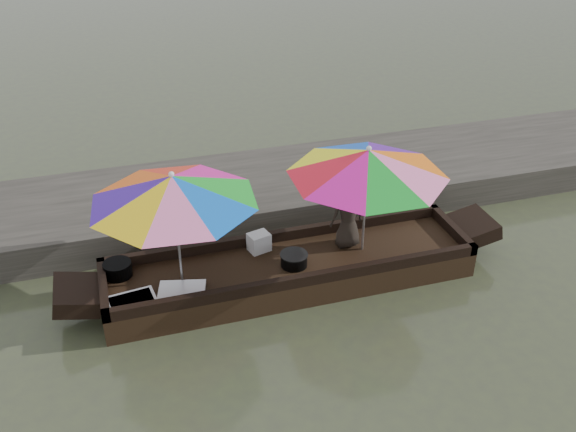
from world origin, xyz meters
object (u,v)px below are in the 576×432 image
object	(u,v)px
tray_crayfish	(132,303)
vendor	(348,214)
charcoal_grill	(294,260)
supply_bag	(259,242)
boat_hull	(290,272)
umbrella_bow	(177,229)
umbrella_stern	(365,200)
cooking_pot	(118,269)
tray_scallop	(182,291)

from	to	relation	value
tray_crayfish	vendor	bearing A→B (deg)	9.86
charcoal_grill	supply_bag	size ratio (longest dim) A/B	1.25
boat_hull	umbrella_bow	size ratio (longest dim) A/B	2.39
tray_crayfish	umbrella_bow	bearing A→B (deg)	28.32
umbrella_bow	umbrella_stern	bearing A→B (deg)	0.00
tray_crayfish	supply_bag	xyz separation A→B (m)	(1.78, 0.74, 0.09)
charcoal_grill	boat_hull	bearing A→B (deg)	101.45
tray_crayfish	supply_bag	world-z (taller)	supply_bag
supply_bag	tray_crayfish	bearing A→B (deg)	-157.44
cooking_pot	supply_bag	bearing A→B (deg)	1.25
boat_hull	supply_bag	world-z (taller)	supply_bag
boat_hull	vendor	bearing A→B (deg)	10.55
tray_crayfish	tray_scallop	xyz separation A→B (m)	(0.62, 0.08, -0.01)
tray_scallop	umbrella_stern	world-z (taller)	umbrella_stern
umbrella_bow	vendor	bearing A→B (deg)	3.99
boat_hull	umbrella_stern	size ratio (longest dim) A/B	2.34
boat_hull	cooking_pot	bearing A→B (deg)	171.24
boat_hull	tray_crayfish	xyz separation A→B (m)	(-2.11, -0.36, 0.22)
cooking_pot	vendor	distance (m)	3.13
cooking_pot	umbrella_stern	bearing A→B (deg)	-6.00
charcoal_grill	tray_scallop	bearing A→B (deg)	-173.42
supply_bag	umbrella_stern	bearing A→B (deg)	-15.72
cooking_pot	umbrella_stern	xyz separation A→B (m)	(3.27, -0.34, 0.68)
supply_bag	cooking_pot	bearing A→B (deg)	-178.75
boat_hull	umbrella_bow	xyz separation A→B (m)	(-1.45, 0.00, 0.95)
umbrella_stern	boat_hull	bearing A→B (deg)	180.00
tray_scallop	charcoal_grill	bearing A→B (deg)	6.58
boat_hull	umbrella_stern	bearing A→B (deg)	0.00
boat_hull	umbrella_stern	distance (m)	1.41
boat_hull	tray_scallop	distance (m)	1.54
tray_scallop	umbrella_stern	size ratio (longest dim) A/B	0.27
umbrella_bow	cooking_pot	bearing A→B (deg)	156.14
vendor	boat_hull	bearing A→B (deg)	7.70
cooking_pot	umbrella_bow	size ratio (longest dim) A/B	0.18
tray_scallop	umbrella_stern	distance (m)	2.66
tray_crayfish	umbrella_bow	size ratio (longest dim) A/B	0.28
charcoal_grill	umbrella_stern	world-z (taller)	umbrella_stern
charcoal_grill	umbrella_stern	distance (m)	1.24
vendor	umbrella_bow	xyz separation A→B (m)	(-2.32, -0.16, 0.29)
umbrella_stern	tray_crayfish	bearing A→B (deg)	-173.55
boat_hull	supply_bag	bearing A→B (deg)	130.49
charcoal_grill	umbrella_bow	world-z (taller)	umbrella_bow
supply_bag	vendor	world-z (taller)	vendor
charcoal_grill	vendor	bearing A→B (deg)	17.30
vendor	umbrella_stern	bearing A→B (deg)	133.37
cooking_pot	charcoal_grill	size ratio (longest dim) A/B	1.04
tray_crayfish	umbrella_stern	distance (m)	3.26
cooking_pot	tray_scallop	bearing A→B (deg)	-40.29
cooking_pot	vendor	size ratio (longest dim) A/B	0.37
supply_bag	umbrella_stern	size ratio (longest dim) A/B	0.13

